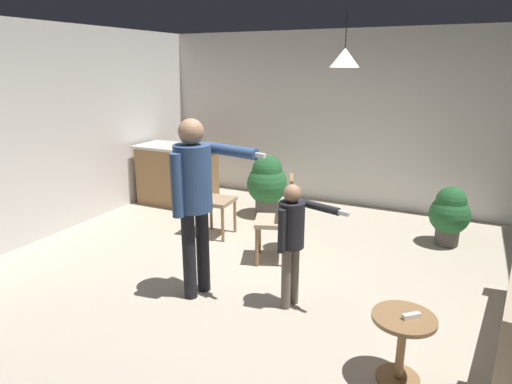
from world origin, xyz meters
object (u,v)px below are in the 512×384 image
at_px(person_adult, 195,190).
at_px(dining_chair_by_counter, 211,195).
at_px(dining_chair_near_wall, 281,216).
at_px(side_table_by_couch, 402,341).
at_px(kitchen_counter, 177,175).
at_px(potted_plant_corner, 267,183).
at_px(potted_plant_by_wall, 450,213).
at_px(spare_remote_on_table, 411,316).
at_px(person_child, 292,233).

bearing_deg(person_adult, dining_chair_by_counter, -140.62).
bearing_deg(dining_chair_near_wall, person_adult, 137.54).
xyz_separation_m(side_table_by_couch, dining_chair_by_counter, (-2.68, 1.85, 0.22)).
bearing_deg(kitchen_counter, potted_plant_corner, 3.89).
height_order(potted_plant_by_wall, spare_remote_on_table, potted_plant_by_wall).
relative_size(dining_chair_by_counter, potted_plant_corner, 1.09).
height_order(kitchen_counter, potted_plant_by_wall, kitchen_counter).
bearing_deg(person_adult, dining_chair_near_wall, 171.18).
distance_m(person_child, spare_remote_on_table, 1.29).
bearing_deg(potted_plant_by_wall, person_adult, -131.42).
relative_size(dining_chair_near_wall, potted_plant_by_wall, 1.33).
height_order(dining_chair_near_wall, potted_plant_by_wall, dining_chair_near_wall).
bearing_deg(person_child, potted_plant_corner, -133.85).
relative_size(person_adult, dining_chair_near_wall, 1.72).
relative_size(dining_chair_near_wall, spare_remote_on_table, 7.69).
bearing_deg(spare_remote_on_table, kitchen_counter, 144.83).
bearing_deg(person_adult, potted_plant_corner, -158.59).
bearing_deg(person_adult, spare_remote_on_table, 90.76).
distance_m(dining_chair_by_counter, spare_remote_on_table, 3.30).
bearing_deg(side_table_by_couch, dining_chair_by_counter, 145.47).
height_order(side_table_by_couch, person_adult, person_adult).
distance_m(potted_plant_corner, spare_remote_on_table, 3.73).
relative_size(side_table_by_couch, dining_chair_by_counter, 0.52).
xyz_separation_m(kitchen_counter, spare_remote_on_table, (3.93, -2.77, 0.06)).
relative_size(kitchen_counter, spare_remote_on_table, 9.69).
relative_size(side_table_by_couch, person_child, 0.44).
bearing_deg(person_child, person_adult, -61.41).
height_order(person_child, dining_chair_by_counter, person_child).
height_order(person_child, potted_plant_corner, person_child).
distance_m(side_table_by_couch, potted_plant_by_wall, 2.84).
relative_size(side_table_by_couch, potted_plant_corner, 0.57).
xyz_separation_m(person_child, dining_chair_near_wall, (-0.48, 0.88, -0.19)).
xyz_separation_m(person_adult, person_child, (0.90, 0.19, -0.34)).
height_order(person_child, spare_remote_on_table, person_child).
bearing_deg(dining_chair_by_counter, person_adult, 23.50).
xyz_separation_m(kitchen_counter, side_table_by_couch, (3.88, -2.76, -0.15)).
xyz_separation_m(dining_chair_by_counter, spare_remote_on_table, (2.73, -1.85, -0.01)).
xyz_separation_m(kitchen_counter, potted_plant_corner, (1.54, 0.10, 0.03)).
height_order(person_adult, dining_chair_by_counter, person_adult).
bearing_deg(dining_chair_near_wall, person_child, -172.29).
xyz_separation_m(person_adult, potted_plant_by_wall, (2.13, 2.41, -0.66)).
distance_m(dining_chair_near_wall, potted_plant_corner, 1.59).
bearing_deg(person_child, dining_chair_near_wall, -134.69).
bearing_deg(dining_chair_near_wall, spare_remote_on_table, -154.08).
relative_size(person_adult, spare_remote_on_table, 13.27).
distance_m(side_table_by_couch, potted_plant_corner, 3.71).
height_order(kitchen_counter, dining_chair_near_wall, dining_chair_near_wall).
xyz_separation_m(person_child, spare_remote_on_table, (1.11, -0.62, -0.19)).
distance_m(side_table_by_couch, dining_chair_by_counter, 3.26).
distance_m(person_adult, spare_remote_on_table, 2.13).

